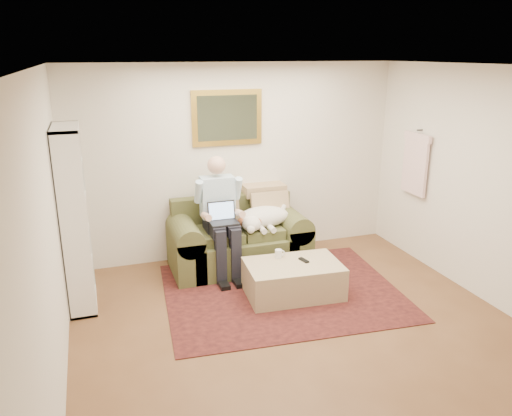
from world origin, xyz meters
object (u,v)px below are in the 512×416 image
laptop (223,217)px  sleeping_dog (264,217)px  ottoman (293,279)px  seated_man (221,218)px  bookshelf (74,219)px  sofa (239,244)px  coffee_mug (279,254)px

laptop → sleeping_dog: (0.58, 0.14, -0.10)m
laptop → ottoman: (0.63, -0.77, -0.59)m
seated_man → bookshelf: bearing=-171.5°
seated_man → sleeping_dog: size_ratio=2.04×
sleeping_dog → laptop: bearing=-166.4°
seated_man → sleeping_dog: bearing=7.1°
laptop → bookshelf: (-1.70, -0.19, 0.22)m
laptop → ottoman: bearing=-51.0°
sofa → laptop: 0.59m
coffee_mug → bookshelf: (-2.22, 0.37, 0.56)m
sofa → laptop: size_ratio=5.15×
ottoman → laptop: bearing=129.0°
coffee_mug → sleeping_dog: bearing=85.1°
sofa → ottoman: (0.36, -1.00, -0.11)m
sofa → seated_man: size_ratio=1.19×
sleeping_dog → ottoman: 1.03m
seated_man → sleeping_dog: 0.59m
coffee_mug → bookshelf: 2.32m
seated_man → coffee_mug: bearing=-50.0°
ottoman → coffee_mug: (-0.10, 0.22, 0.25)m
seated_man → coffee_mug: (0.52, -0.62, -0.30)m
coffee_mug → laptop: bearing=133.3°
sleeping_dog → seated_man: bearing=-172.9°
laptop → coffee_mug: (0.52, -0.56, -0.34)m
sofa → coffee_mug: 0.84m
ottoman → seated_man: bearing=126.6°
seated_man → ottoman: bearing=-53.4°
laptop → coffee_mug: 0.84m
sofa → seated_man: (-0.27, -0.16, 0.44)m
ottoman → bookshelf: 2.53m
seated_man → sleeping_dog: seated_man is taller
seated_man → bookshelf: size_ratio=0.75×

